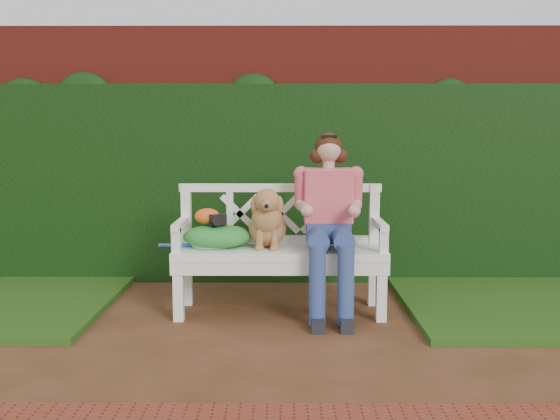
{
  "coord_description": "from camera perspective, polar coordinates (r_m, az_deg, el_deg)",
  "views": [
    {
      "loc": [
        0.2,
        -3.96,
        1.32
      ],
      "look_at": [
        0.18,
        0.66,
        0.75
      ],
      "focal_mm": 42.0,
      "sensor_mm": 36.0,
      "label": 1
    }
  ],
  "objects": [
    {
      "name": "seated_woman",
      "position": [
        4.66,
        4.24,
        -1.73
      ],
      "size": [
        0.73,
        0.83,
        1.22
      ],
      "primitive_type": null,
      "rotation": [
        0.0,
        0.0,
        0.37
      ],
      "color": "#EF4969",
      "rests_on": "ground"
    },
    {
      "name": "ground",
      "position": [
        4.18,
        -2.5,
        -11.36
      ],
      "size": [
        60.0,
        60.0,
        0.0
      ],
      "primitive_type": "plane",
      "color": "#3F2612"
    },
    {
      "name": "green_bag",
      "position": [
        4.71,
        -5.52,
        -2.25
      ],
      "size": [
        0.59,
        0.53,
        0.17
      ],
      "primitive_type": null,
      "rotation": [
        0.0,
        0.0,
        -0.38
      ],
      "color": "#207828",
      "rests_on": "garden_bench"
    },
    {
      "name": "camera_item",
      "position": [
        4.66,
        -5.51,
        -0.82
      ],
      "size": [
        0.15,
        0.13,
        0.08
      ],
      "primitive_type": "cube",
      "rotation": [
        0.0,
        0.0,
        0.37
      ],
      "color": "black",
      "rests_on": "green_bag"
    },
    {
      "name": "brick_wall",
      "position": [
        5.87,
        -1.64,
        4.87
      ],
      "size": [
        10.0,
        0.3,
        2.2
      ],
      "primitive_type": "cube",
      "color": "maroon",
      "rests_on": "ground"
    },
    {
      "name": "garden_bench",
      "position": [
        4.74,
        0.0,
        -6.13
      ],
      "size": [
        1.64,
        0.77,
        0.48
      ],
      "primitive_type": null,
      "rotation": [
        0.0,
        0.0,
        0.11
      ],
      "color": "white",
      "rests_on": "ground"
    },
    {
      "name": "tennis_racket",
      "position": [
        4.73,
        -6.24,
        -3.07
      ],
      "size": [
        0.6,
        0.43,
        0.03
      ],
      "primitive_type": null,
      "rotation": [
        0.0,
        0.0,
        0.39
      ],
      "color": "white",
      "rests_on": "garden_bench"
    },
    {
      "name": "dog",
      "position": [
        4.66,
        -1.11,
        -0.62
      ],
      "size": [
        0.34,
        0.43,
        0.44
      ],
      "primitive_type": null,
      "rotation": [
        0.0,
        0.0,
        0.12
      ],
      "color": "#B35F33",
      "rests_on": "garden_bench"
    },
    {
      "name": "ivy_hedge",
      "position": [
        5.67,
        -1.71,
        2.26
      ],
      "size": [
        10.0,
        0.18,
        1.7
      ],
      "primitive_type": "cube",
      "color": "#14400C",
      "rests_on": "ground"
    },
    {
      "name": "baseball_glove",
      "position": [
        4.7,
        -6.34,
        -0.55
      ],
      "size": [
        0.21,
        0.18,
        0.12
      ],
      "primitive_type": "ellipsoid",
      "rotation": [
        0.0,
        0.0,
        -0.26
      ],
      "color": "#DC571C",
      "rests_on": "green_bag"
    }
  ]
}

